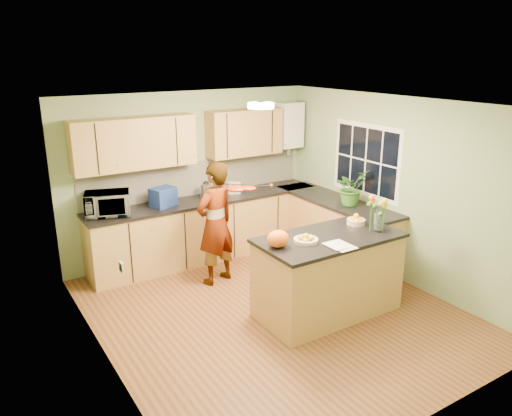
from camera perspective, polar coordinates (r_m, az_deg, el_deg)
floor at (r=6.24m, az=2.01°, el=-11.71°), size 4.50×4.50×0.00m
ceiling at (r=5.48m, az=2.29°, el=11.76°), size 4.00×4.50×0.02m
wall_back at (r=7.63m, az=-7.46°, el=3.74°), size 4.00×0.02×2.50m
wall_front at (r=4.22m, az=19.88°, el=-8.84°), size 4.00×0.02×2.50m
wall_left at (r=4.96m, az=-17.38°, el=-4.60°), size 0.02×4.50×2.50m
wall_right at (r=7.02m, az=15.75°, el=2.02°), size 0.02×4.50×2.50m
back_counter at (r=7.63m, az=-5.59°, el=-2.29°), size 3.64×0.62×0.94m
right_counter at (r=7.62m, az=9.04°, el=-2.46°), size 0.62×2.24×0.94m
splashback at (r=7.67m, az=-6.72°, el=3.46°), size 3.60×0.02×0.52m
upper_cabinets at (r=7.28m, az=-8.34°, el=7.88°), size 3.20×0.34×0.70m
boiler at (r=8.22m, az=3.77°, el=9.44°), size 0.40×0.30×0.86m
window_right at (r=7.35m, az=12.45°, el=5.35°), size 0.01×1.30×1.05m
light_switch at (r=4.40m, az=-15.13°, el=-6.53°), size 0.02×0.09×0.09m
ceiling_lamp at (r=5.73m, az=0.55°, el=11.64°), size 0.30×0.30×0.07m
peninsula_island at (r=6.07m, az=8.21°, el=-7.55°), size 1.72×0.88×0.99m
fruit_dish at (r=5.66m, az=5.73°, el=-3.51°), size 0.28×0.28×0.10m
orange_bowl at (r=6.32m, az=11.36°, el=-1.34°), size 0.22×0.22×0.13m
flower_vase at (r=6.05m, az=14.00°, el=0.45°), size 0.28×0.28×0.51m
orange_bag at (r=5.48m, az=2.53°, el=-3.53°), size 0.29×0.26×0.19m
papers at (r=5.61m, az=9.63°, el=-4.24°), size 0.24×0.32×0.01m
violinist at (r=6.69m, az=-4.64°, el=-1.78°), size 0.70×0.55×1.69m
violin at (r=6.44m, az=-2.26°, el=2.23°), size 0.66×0.57×0.16m
microwave at (r=6.94m, az=-16.61°, el=0.47°), size 0.67×0.55×0.32m
blue_box at (r=7.17m, az=-10.57°, el=1.25°), size 0.40×0.34×0.27m
kettle at (r=7.46m, az=-5.72°, el=2.03°), size 0.17×0.17×0.31m
jar_cream at (r=7.69m, az=-2.81°, el=2.32°), size 0.15×0.15×0.19m
jar_white at (r=7.71m, az=-2.16°, el=2.32°), size 0.14×0.14×0.17m
potted_plant at (r=7.21m, az=10.79°, el=2.32°), size 0.51×0.46×0.51m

